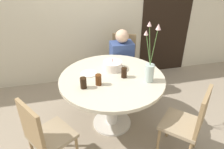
{
  "coord_description": "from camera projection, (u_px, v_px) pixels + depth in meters",
  "views": [
    {
      "loc": [
        -0.51,
        -2.2,
        2.11
      ],
      "look_at": [
        0.0,
        0.0,
        0.78
      ],
      "focal_mm": 35.0,
      "sensor_mm": 36.0,
      "label": 1
    }
  ],
  "objects": [
    {
      "name": "drink_glass_2",
      "position": [
        83.0,
        83.0,
        2.41
      ],
      "size": [
        0.07,
        0.07,
        0.13
      ],
      "color": "black",
      "rests_on": "dining_table"
    },
    {
      "name": "person_woman",
      "position": [
        121.0,
        64.0,
        3.45
      ],
      "size": [
        0.34,
        0.24,
        1.06
      ],
      "color": "#383333",
      "rests_on": "ground_plane"
    },
    {
      "name": "dining_table",
      "position": [
        112.0,
        87.0,
        2.71
      ],
      "size": [
        1.28,
        1.28,
        0.74
      ],
      "color": "beige",
      "rests_on": "ground_plane"
    },
    {
      "name": "drink_glass_1",
      "position": [
        98.0,
        80.0,
        2.47
      ],
      "size": [
        0.07,
        0.07,
        0.13
      ],
      "color": "#51280F",
      "rests_on": "dining_table"
    },
    {
      "name": "flower_vase",
      "position": [
        150.0,
        67.0,
        2.47
      ],
      "size": [
        0.14,
        0.27,
        0.73
      ],
      "color": "#B2C6C1",
      "rests_on": "dining_table"
    },
    {
      "name": "wall_back",
      "position": [
        93.0,
        5.0,
        3.44
      ],
      "size": [
        8.0,
        0.05,
        2.6
      ],
      "color": "beige",
      "rests_on": "ground_plane"
    },
    {
      "name": "chair_right_flank",
      "position": [
        190.0,
        121.0,
        2.31
      ],
      "size": [
        0.57,
        0.57,
        0.9
      ],
      "rotation": [
        0.0,
        0.0,
        3.93
      ],
      "color": "#9E896B",
      "rests_on": "ground_plane"
    },
    {
      "name": "birthday_cake",
      "position": [
        112.0,
        65.0,
        2.79
      ],
      "size": [
        0.24,
        0.24,
        0.15
      ],
      "color": "white",
      "rests_on": "dining_table"
    },
    {
      "name": "drink_glass_0",
      "position": [
        124.0,
        73.0,
        2.61
      ],
      "size": [
        0.07,
        0.07,
        0.12
      ],
      "color": "black",
      "rests_on": "dining_table"
    },
    {
      "name": "side_plate",
      "position": [
        89.0,
        73.0,
        2.71
      ],
      "size": [
        0.2,
        0.2,
        0.01
      ],
      "color": "silver",
      "rests_on": "dining_table"
    },
    {
      "name": "chair_far_back",
      "position": [
        44.0,
        134.0,
        2.15
      ],
      "size": [
        0.55,
        0.55,
        0.9
      ],
      "rotation": [
        0.0,
        0.0,
        2.15
      ],
      "color": "#9E896B",
      "rests_on": "ground_plane"
    },
    {
      "name": "chair_near_front",
      "position": [
        123.0,
        59.0,
        3.58
      ],
      "size": [
        0.53,
        0.53,
        0.9
      ],
      "rotation": [
        0.0,
        0.0,
        -0.41
      ],
      "color": "#9E896B",
      "rests_on": "ground_plane"
    },
    {
      "name": "ground_plane",
      "position": [
        112.0,
        123.0,
        3.01
      ],
      "size": [
        16.0,
        16.0,
        0.0
      ],
      "primitive_type": "plane",
      "color": "gray"
    },
    {
      "name": "doorway_panel",
      "position": [
        167.0,
        18.0,
        3.8
      ],
      "size": [
        0.9,
        0.01,
        2.05
      ],
      "color": "black",
      "rests_on": "ground_plane"
    }
  ]
}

